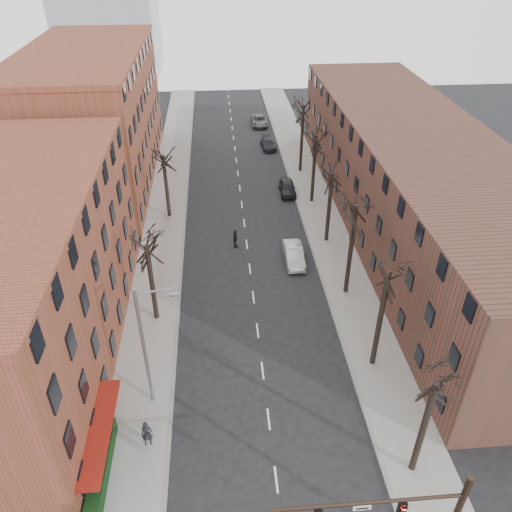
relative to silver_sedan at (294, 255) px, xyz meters
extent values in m
cube|color=gray|center=(-12.00, 10.19, -0.66)|extent=(4.00, 90.00, 0.15)
cube|color=gray|center=(4.00, 10.19, -0.66)|extent=(4.00, 90.00, 0.15)
cube|color=brown|center=(-20.00, -9.81, 5.27)|extent=(12.00, 26.00, 12.00)
cube|color=brown|center=(-20.00, 19.19, 6.27)|extent=(12.00, 28.00, 14.00)
cube|color=#512D26|center=(12.00, 5.19, 4.27)|extent=(12.00, 50.00, 10.00)
cube|color=maroon|center=(-13.40, -18.81, -0.73)|extent=(1.20, 7.00, 0.15)
cube|color=black|center=(-13.50, -19.81, -0.08)|extent=(0.80, 6.00, 1.00)
cylinder|color=black|center=(-1.00, -25.81, 5.27)|extent=(8.00, 0.16, 0.16)
cube|color=black|center=(0.50, -25.81, 4.62)|extent=(0.32, 0.22, 0.95)
cube|color=silver|center=(-1.20, -25.81, 4.92)|extent=(0.75, 0.04, 0.28)
cylinder|color=slate|center=(-11.20, -14.81, 3.77)|extent=(0.20, 0.20, 9.00)
cylinder|color=slate|center=(-10.10, -14.81, 8.07)|extent=(2.39, 0.12, 0.46)
cube|color=slate|center=(-9.10, -14.81, 7.77)|extent=(0.50, 0.22, 0.14)
imported|color=#B0B2B8|center=(0.00, 0.00, 0.00)|extent=(1.58, 4.45, 1.46)
imported|color=black|center=(1.25, 13.44, -0.02)|extent=(1.77, 4.22, 1.43)
imported|color=black|center=(0.47, 26.94, -0.12)|extent=(2.01, 4.32, 1.22)
imported|color=#4F5256|center=(0.12, 36.08, -0.04)|extent=(2.34, 4.97, 1.37)
imported|color=black|center=(-11.15, -18.04, 0.30)|extent=(0.68, 0.49, 1.76)
imported|color=black|center=(-5.09, 2.86, 0.17)|extent=(0.74, 1.14, 1.81)
camera|label=1|loc=(-6.40, -36.46, 24.71)|focal=35.00mm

